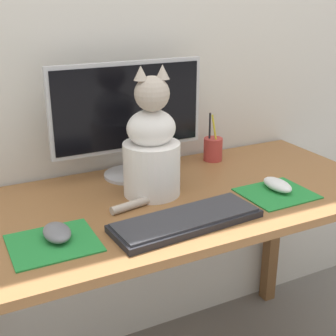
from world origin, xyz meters
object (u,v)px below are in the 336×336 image
(computer_mouse_left, at_px, (57,232))
(pen_cup, at_px, (213,149))
(cat, at_px, (152,149))
(keyboard, at_px, (186,220))
(monitor, at_px, (128,115))
(computer_mouse_right, at_px, (277,185))

(computer_mouse_left, distance_m, pen_cup, 0.73)
(computer_mouse_left, distance_m, cat, 0.38)
(keyboard, bearing_deg, monitor, 86.15)
(keyboard, xyz_separation_m, pen_cup, (0.33, 0.40, 0.03))
(cat, bearing_deg, computer_mouse_left, -146.49)
(monitor, distance_m, computer_mouse_left, 0.49)
(keyboard, relative_size, computer_mouse_right, 3.61)
(computer_mouse_left, distance_m, computer_mouse_right, 0.68)
(keyboard, height_order, computer_mouse_right, computer_mouse_right)
(computer_mouse_left, bearing_deg, pen_cup, 26.66)
(monitor, relative_size, computer_mouse_right, 4.42)
(keyboard, distance_m, cat, 0.26)
(pen_cup, bearing_deg, monitor, -177.89)
(monitor, xyz_separation_m, keyboard, (0.00, -0.38, -0.20))
(monitor, distance_m, keyboard, 0.43)
(keyboard, height_order, pen_cup, pen_cup)
(computer_mouse_left, relative_size, pen_cup, 0.60)
(monitor, distance_m, computer_mouse_right, 0.51)
(cat, height_order, pen_cup, cat)
(keyboard, distance_m, pen_cup, 0.51)
(keyboard, xyz_separation_m, computer_mouse_left, (-0.32, 0.07, 0.01))
(pen_cup, bearing_deg, cat, -151.38)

